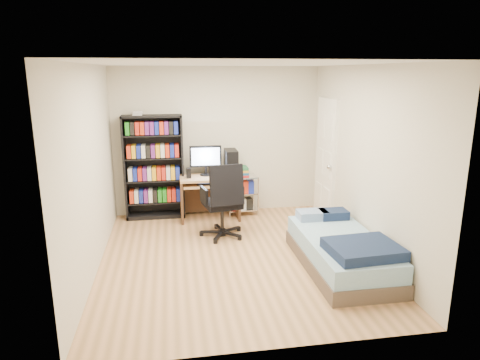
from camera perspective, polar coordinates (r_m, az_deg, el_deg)
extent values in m
cube|color=tan|center=(5.82, -0.72, -10.39)|extent=(3.50, 4.00, 0.04)
cube|color=silver|center=(5.30, -0.81, 15.46)|extent=(3.50, 4.00, 0.04)
cube|color=beige|center=(7.39, -3.10, 5.21)|extent=(3.50, 0.04, 2.50)
cube|color=beige|center=(3.51, 4.17, -5.05)|extent=(3.50, 0.04, 2.50)
cube|color=beige|center=(5.45, -19.49, 1.16)|extent=(0.04, 4.00, 2.50)
cube|color=beige|center=(5.94, 16.39, 2.42)|extent=(0.04, 4.00, 2.50)
cube|color=black|center=(7.25, -11.39, 1.66)|extent=(0.97, 0.32, 1.73)
cube|color=black|center=(7.40, -11.16, -2.83)|extent=(0.91, 0.30, 0.02)
cube|color=red|center=(7.35, -11.21, -1.93)|extent=(0.84, 0.26, 0.21)
cube|color=black|center=(7.30, -11.30, 0.01)|extent=(0.91, 0.30, 0.02)
cube|color=#16269D|center=(7.26, -11.35, 0.94)|extent=(0.84, 0.26, 0.21)
cube|color=black|center=(7.22, -11.45, 2.92)|extent=(0.91, 0.30, 0.02)
cube|color=gold|center=(7.18, -11.50, 3.87)|extent=(0.84, 0.26, 0.21)
cube|color=black|center=(7.15, -11.60, 5.89)|extent=(0.91, 0.30, 0.02)
cube|color=#1C811C|center=(7.13, -11.65, 6.86)|extent=(0.84, 0.26, 0.21)
cube|color=silver|center=(7.12, -13.50, 8.67)|extent=(0.15, 0.14, 0.07)
cube|color=tan|center=(7.08, -4.10, 0.32)|extent=(0.97, 0.53, 0.04)
cube|color=#31251B|center=(7.15, -7.78, -2.66)|extent=(0.04, 0.53, 0.69)
cube|color=#31251B|center=(7.23, -0.37, -2.34)|extent=(0.04, 0.53, 0.69)
cube|color=#31251B|center=(7.40, -4.23, -1.82)|extent=(0.93, 0.03, 0.63)
cube|color=tan|center=(7.03, -4.03, -0.60)|extent=(0.87, 0.44, 0.02)
cube|color=black|center=(7.00, -4.02, -0.45)|extent=(0.43, 0.15, 0.02)
cube|color=black|center=(7.10, -4.62, 3.17)|extent=(0.52, 0.05, 0.35)
cube|color=#CCDBFF|center=(7.08, -4.60, 3.13)|extent=(0.47, 0.01, 0.29)
cube|color=black|center=(7.11, -1.21, 2.35)|extent=(0.19, 0.41, 0.43)
cube|color=black|center=(6.98, -6.86, 0.93)|extent=(0.08, 0.08, 0.17)
cube|color=black|center=(6.98, -2.69, 1.00)|extent=(0.08, 0.08, 0.17)
cylinder|color=black|center=(6.43, -2.39, -5.03)|extent=(0.05, 0.05, 0.40)
cube|color=black|center=(6.37, -2.41, -3.14)|extent=(0.59, 0.59, 0.08)
cube|color=black|center=(6.06, -1.78, -0.70)|extent=(0.51, 0.24, 0.59)
cube|color=black|center=(6.25, -4.83, -2.09)|extent=(0.10, 0.32, 0.23)
cube|color=black|center=(6.41, -0.08, -1.63)|extent=(0.10, 0.32, 0.23)
cylinder|color=silver|center=(7.18, -1.35, -2.51)|extent=(0.02, 0.02, 0.68)
cylinder|color=silver|center=(7.28, 2.47, -2.26)|extent=(0.02, 0.02, 0.68)
cylinder|color=silver|center=(7.51, -1.87, -1.76)|extent=(0.02, 0.02, 0.68)
cylinder|color=silver|center=(7.61, 1.79, -1.54)|extent=(0.02, 0.02, 0.68)
cube|color=silver|center=(7.46, 0.26, -3.80)|extent=(0.51, 0.38, 0.02)
cube|color=silver|center=(7.38, 0.27, -1.65)|extent=(0.51, 0.38, 0.02)
cube|color=silver|center=(7.30, 0.27, 0.48)|extent=(0.51, 0.38, 0.02)
cube|color=#B01919|center=(7.28, 0.27, 1.14)|extent=(0.23, 0.28, 0.16)
cube|color=brown|center=(5.63, 13.23, -10.42)|extent=(0.92, 1.83, 0.18)
cube|color=#8FBBD6|center=(5.55, 13.35, -8.53)|extent=(0.88, 1.79, 0.22)
cube|color=#152242|center=(5.09, 16.11, -8.87)|extent=(0.82, 0.69, 0.13)
cube|color=#A9C6EF|center=(6.09, 9.63, -4.60)|extent=(0.41, 0.27, 0.12)
cube|color=#152242|center=(6.17, 12.34, -4.46)|extent=(0.38, 0.27, 0.12)
cube|color=#432515|center=(5.47, 13.60, -7.58)|extent=(0.26, 0.20, 0.01)
cube|color=white|center=(7.19, 11.34, 2.67)|extent=(0.05, 0.80, 2.00)
sphere|color=silver|center=(6.89, 11.82, 1.71)|extent=(0.08, 0.08, 0.08)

